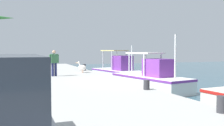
{
  "coord_description": "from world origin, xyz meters",
  "views": [
    {
      "loc": [
        12.26,
        -5.38,
        2.43
      ],
      "look_at": [
        -5.21,
        1.18,
        1.48
      ],
      "focal_mm": 39.85,
      "sensor_mm": 36.0,
      "label": 1
    }
  ],
  "objects_px": {
    "mooring_bollard_third": "(222,104)",
    "fisherman_standing": "(54,62)",
    "mooring_bollard_second": "(147,85)",
    "fishing_boat_second": "(151,79)",
    "pelican": "(82,67)",
    "mooring_bollard_nearest": "(84,67)",
    "fishing_boat_nearest": "(118,71)"
  },
  "relations": [
    {
      "from": "mooring_bollard_nearest",
      "to": "pelican",
      "type": "bearing_deg",
      "value": -18.56
    },
    {
      "from": "fishing_boat_second",
      "to": "mooring_bollard_third",
      "type": "relative_size",
      "value": 13.27
    },
    {
      "from": "mooring_bollard_second",
      "to": "fisherman_standing",
      "type": "bearing_deg",
      "value": -157.31
    },
    {
      "from": "pelican",
      "to": "fisherman_standing",
      "type": "xyz_separation_m",
      "value": [
        1.7,
        -2.21,
        0.51
      ]
    },
    {
      "from": "fishing_boat_second",
      "to": "fisherman_standing",
      "type": "distance_m",
      "value": 6.14
    },
    {
      "from": "mooring_bollard_third",
      "to": "fishing_boat_nearest",
      "type": "bearing_deg",
      "value": 168.09
    },
    {
      "from": "pelican",
      "to": "fishing_boat_nearest",
      "type": "bearing_deg",
      "value": 122.11
    },
    {
      "from": "fishing_boat_nearest",
      "to": "mooring_bollard_second",
      "type": "distance_m",
      "value": 11.38
    },
    {
      "from": "fishing_boat_second",
      "to": "mooring_bollard_third",
      "type": "distance_m",
      "value": 8.64
    },
    {
      "from": "pelican",
      "to": "fisherman_standing",
      "type": "height_order",
      "value": "fisherman_standing"
    },
    {
      "from": "fishing_boat_nearest",
      "to": "pelican",
      "type": "distance_m",
      "value": 4.53
    },
    {
      "from": "fisherman_standing",
      "to": "mooring_bollard_nearest",
      "type": "bearing_deg",
      "value": 141.71
    },
    {
      "from": "fisherman_standing",
      "to": "mooring_bollard_second",
      "type": "xyz_separation_m",
      "value": [
        6.84,
        2.86,
        -0.71
      ]
    },
    {
      "from": "fishing_boat_nearest",
      "to": "mooring_bollard_nearest",
      "type": "bearing_deg",
      "value": -81.55
    },
    {
      "from": "mooring_bollard_second",
      "to": "mooring_bollard_third",
      "type": "height_order",
      "value": "mooring_bollard_third"
    },
    {
      "from": "pelican",
      "to": "mooring_bollard_nearest",
      "type": "relative_size",
      "value": 1.63
    },
    {
      "from": "fishing_boat_nearest",
      "to": "mooring_bollard_second",
      "type": "xyz_separation_m",
      "value": [
        10.93,
        -3.16,
        0.36
      ]
    },
    {
      "from": "fishing_boat_second",
      "to": "fisherman_standing",
      "type": "xyz_separation_m",
      "value": [
        -2.66,
        -5.43,
        1.05
      ]
    },
    {
      "from": "fishing_boat_nearest",
      "to": "mooring_bollard_third",
      "type": "xyz_separation_m",
      "value": [
        14.99,
        -3.16,
        0.38
      ]
    },
    {
      "from": "fisherman_standing",
      "to": "mooring_bollard_nearest",
      "type": "xyz_separation_m",
      "value": [
        -3.62,
        2.86,
        -0.65
      ]
    },
    {
      "from": "mooring_bollard_second",
      "to": "mooring_bollard_third",
      "type": "relative_size",
      "value": 0.92
    },
    {
      "from": "fisherman_standing",
      "to": "mooring_bollard_nearest",
      "type": "distance_m",
      "value": 4.66
    },
    {
      "from": "fishing_boat_second",
      "to": "pelican",
      "type": "height_order",
      "value": "fishing_boat_second"
    },
    {
      "from": "mooring_bollard_second",
      "to": "mooring_bollard_nearest",
      "type": "bearing_deg",
      "value": 180.0
    },
    {
      "from": "mooring_bollard_third",
      "to": "fisherman_standing",
      "type": "bearing_deg",
      "value": -165.31
    },
    {
      "from": "fishing_boat_nearest",
      "to": "fishing_boat_second",
      "type": "height_order",
      "value": "fishing_boat_second"
    },
    {
      "from": "fishing_boat_nearest",
      "to": "pelican",
      "type": "xyz_separation_m",
      "value": [
        2.39,
        -3.81,
        0.56
      ]
    },
    {
      "from": "mooring_bollard_nearest",
      "to": "mooring_bollard_second",
      "type": "xyz_separation_m",
      "value": [
        10.46,
        0.0,
        -0.06
      ]
    },
    {
      "from": "pelican",
      "to": "mooring_bollard_nearest",
      "type": "xyz_separation_m",
      "value": [
        -1.92,
        0.64,
        -0.14
      ]
    },
    {
      "from": "fishing_boat_nearest",
      "to": "mooring_bollard_second",
      "type": "bearing_deg",
      "value": -16.14
    },
    {
      "from": "fishing_boat_nearest",
      "to": "fisherman_standing",
      "type": "bearing_deg",
      "value": -55.81
    },
    {
      "from": "fishing_boat_second",
      "to": "pelican",
      "type": "distance_m",
      "value": 5.45
    }
  ]
}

